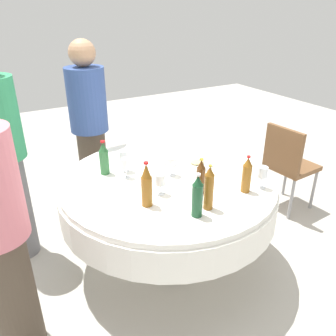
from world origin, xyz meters
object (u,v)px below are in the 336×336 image
Objects in this scene: bottle_amber_north at (209,189)px; person_rear at (3,156)px; wine_glass_north at (126,165)px; plate_near at (197,164)px; wine_glass_front at (263,173)px; person_mid at (90,128)px; bottle_dark_green_rear at (197,197)px; chair_north at (288,162)px; bottle_amber_mid at (247,175)px; bottle_brown_right at (201,177)px; dining_table at (168,195)px; wine_glass_right at (172,163)px; plate_outer at (153,161)px; wine_glass_near at (125,157)px; bottle_amber_south at (147,186)px; bottle_green_front at (104,159)px; wine_glass_west at (160,180)px.

person_rear is at bearing 130.80° from bottle_amber_north.
plate_near is at bearing -8.84° from wine_glass_north.
person_mid is at bearing 115.28° from wine_glass_front.
bottle_dark_green_rear is 0.32× the size of chair_north.
bottle_amber_mid is 0.30m from bottle_brown_right.
chair_north is (1.07, 0.02, -0.23)m from plate_near.
chair_north is (1.37, 0.09, -0.08)m from dining_table.
wine_glass_right is 0.28m from plate_near.
plate_outer is at bearing 140.86° from plate_near.
wine_glass_near reaches higher than wine_glass_front.
bottle_amber_south is 0.38m from bottle_amber_north.
dining_table is 0.58m from bottle_dark_green_rear.
bottle_brown_right reaches higher than plate_outer.
wine_glass_north is 0.17× the size of chair_north.
bottle_brown_right is at bearing -5.09° from bottle_amber_south.
bottle_amber_mid is at bearing -15.09° from bottle_amber_south.
bottle_amber_south reaches higher than bottle_brown_right.
chair_north is at bearing -6.77° from bottle_green_front.
bottle_amber_south is 0.18× the size of person_rear.
wine_glass_west reaches higher than wine_glass_right.
wine_glass_front is 0.95× the size of wine_glass_near.
bottle_green_front is 0.73m from bottle_brown_right.
person_rear is at bearing 144.35° from wine_glass_north.
bottle_green_front is 0.88× the size of bottle_amber_north.
wine_glass_west is at bearing 154.80° from bottle_brown_right.
bottle_brown_right is 1.39m from chair_north.
bottle_amber_south is 0.67m from bottle_amber_mid.
wine_glass_near is (0.04, 0.10, 0.02)m from wine_glass_north.
dining_table is 0.54m from bottle_green_front.
bottle_amber_north reaches higher than bottle_amber_mid.
wine_glass_near is at bearing 129.57° from bottle_amber_mid.
bottle_amber_south is at bearing -98.63° from wine_glass_near.
bottle_green_front is 1.76× the size of wine_glass_west.
plate_outer is (0.29, 0.13, -0.09)m from wine_glass_north.
bottle_brown_right reaches higher than wine_glass_front.
wine_glass_right reaches higher than plate_outer.
bottle_amber_north is at bearing -176.41° from wine_glass_front.
chair_north is (1.53, 0.26, -0.33)m from wine_glass_west.
bottle_amber_north is at bearing -93.56° from person_mid.
wine_glass_right is 1.24m from person_rear.
bottle_amber_north is 0.77m from wine_glass_near.
person_rear is (-1.00, 1.16, -0.01)m from bottle_amber_north.
bottle_amber_mid is 0.54m from wine_glass_right.
wine_glass_front is (0.84, -0.74, -0.01)m from bottle_green_front.
dining_table is at bearing -90.00° from person_mid.
wine_glass_west is 0.17× the size of chair_north.
bottle_amber_north is 1.78× the size of wine_glass_near.
person_rear is at bearing 140.28° from bottle_amber_mid.
wine_glass_north is at bearing 140.48° from wine_glass_front.
bottle_amber_north is at bearing -89.22° from dining_table.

